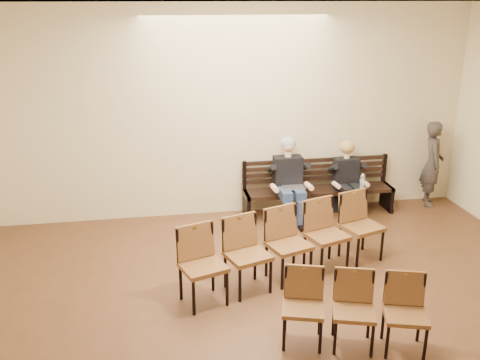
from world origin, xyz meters
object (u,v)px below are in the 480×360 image
(bag, at_px, (331,203))
(chair_row_back, at_px, (354,312))
(bench, at_px, (318,201))
(seated_woman, at_px, (347,182))
(seated_man, at_px, (289,179))
(water_bottle, at_px, (362,188))
(laptop, at_px, (294,189))
(passerby, at_px, (433,157))
(chair_row_front, at_px, (289,246))

(bag, height_order, chair_row_back, chair_row_back)
(bench, height_order, seated_woman, seated_woman)
(seated_man, relative_size, water_bottle, 5.56)
(laptop, distance_m, bag, 0.96)
(bench, relative_size, passerby, 1.48)
(chair_row_front, bearing_deg, passerby, 16.05)
(seated_woman, bearing_deg, water_bottle, -64.83)
(laptop, relative_size, chair_row_front, 0.12)
(water_bottle, xyz_separation_m, chair_row_front, (-1.69, -1.69, -0.09))
(laptop, distance_m, passerby, 2.68)
(bench, relative_size, bag, 7.03)
(water_bottle, height_order, passerby, passerby)
(water_bottle, bearing_deg, bag, 122.97)
(water_bottle, bearing_deg, chair_row_front, -134.94)
(chair_row_front, bearing_deg, seated_woman, 33.62)
(seated_man, relative_size, chair_row_back, 0.93)
(bag, xyz_separation_m, chair_row_front, (-1.35, -2.21, 0.35))
(seated_man, relative_size, laptop, 4.02)
(passerby, distance_m, chair_row_front, 3.91)
(seated_man, distance_m, bag, 1.02)
(passerby, distance_m, chair_row_back, 4.75)
(passerby, bearing_deg, seated_woman, 116.37)
(water_bottle, relative_size, chair_row_back, 0.17)
(bench, relative_size, seated_man, 1.87)
(bench, distance_m, water_bottle, 0.81)
(seated_woman, xyz_separation_m, laptop, (-0.98, -0.14, -0.01))
(seated_woman, distance_m, passerby, 1.70)
(bench, xyz_separation_m, seated_man, (-0.57, -0.12, 0.47))
(seated_man, xyz_separation_m, laptop, (0.05, -0.14, -0.12))
(bench, bearing_deg, chair_row_back, -102.10)
(laptop, height_order, chair_row_front, chair_row_front)
(water_bottle, xyz_separation_m, passerby, (1.52, 0.52, 0.30))
(passerby, bearing_deg, seated_man, 113.50)
(water_bottle, height_order, chair_row_front, chair_row_front)
(seated_woman, height_order, water_bottle, seated_woman)
(bag, bearing_deg, seated_man, -165.13)
(bench, bearing_deg, laptop, -153.46)
(bench, bearing_deg, water_bottle, -35.01)
(seated_man, height_order, seated_woman, seated_man)
(seated_man, height_order, chair_row_back, seated_man)
(laptop, height_order, passerby, passerby)
(bench, bearing_deg, chair_row_front, -117.25)
(chair_row_front, bearing_deg, bench, 44.20)
(bench, xyz_separation_m, seated_woman, (0.46, -0.12, 0.36))
(bench, height_order, passerby, passerby)
(bench, bearing_deg, seated_man, -168.04)
(seated_man, distance_m, laptop, 0.19)
(passerby, bearing_deg, bench, 111.52)
(seated_man, bearing_deg, chair_row_back, -93.47)
(water_bottle, height_order, bag, water_bottle)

